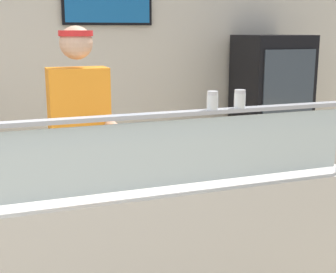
% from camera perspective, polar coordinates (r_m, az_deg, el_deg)
% --- Properties ---
extents(shop_rear_unit, '(6.46, 0.13, 2.70)m').
position_cam_1_polar(shop_rear_unit, '(4.82, -10.10, 8.05)').
color(shop_rear_unit, silver).
rests_on(shop_rear_unit, ground).
extents(serving_counter, '(2.06, 0.69, 0.95)m').
position_cam_1_polar(serving_counter, '(2.79, -0.39, -14.02)').
color(serving_counter, silver).
rests_on(serving_counter, ground).
extents(sneeze_guard, '(1.89, 0.06, 0.40)m').
position_cam_1_polar(sneeze_guard, '(2.29, 2.00, -0.47)').
color(sneeze_guard, '#B2B5BC').
rests_on(sneeze_guard, serving_counter).
extents(pizza_tray, '(0.45, 0.45, 0.04)m').
position_cam_1_polar(pizza_tray, '(2.64, -5.74, -4.20)').
color(pizza_tray, '#9EA0A8').
rests_on(pizza_tray, serving_counter).
extents(pizza_server, '(0.12, 0.29, 0.01)m').
position_cam_1_polar(pizza_server, '(2.62, -5.41, -3.83)').
color(pizza_server, '#ADAFB7').
rests_on(pizza_server, pizza_tray).
extents(parmesan_shaker, '(0.06, 0.06, 0.09)m').
position_cam_1_polar(parmesan_shaker, '(2.31, 5.38, 4.22)').
color(parmesan_shaker, white).
rests_on(parmesan_shaker, sneeze_guard).
extents(pepper_flake_shaker, '(0.06, 0.06, 0.09)m').
position_cam_1_polar(pepper_flake_shaker, '(2.38, 8.64, 4.38)').
color(pepper_flake_shaker, white).
rests_on(pepper_flake_shaker, sneeze_guard).
extents(worker_figure, '(0.41, 0.50, 1.76)m').
position_cam_1_polar(worker_figure, '(3.15, -10.44, -0.84)').
color(worker_figure, '#23232D').
rests_on(worker_figure, ground).
extents(drink_fridge, '(0.68, 0.64, 1.68)m').
position_cam_1_polar(drink_fridge, '(5.16, 12.20, 2.49)').
color(drink_fridge, black).
rests_on(drink_fridge, ground).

